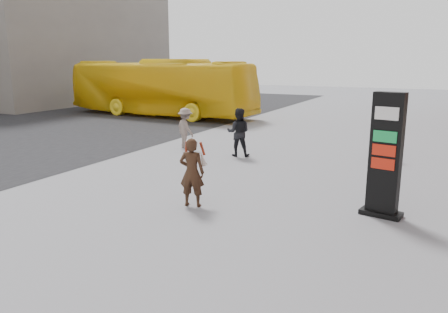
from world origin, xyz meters
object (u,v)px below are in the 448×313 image
at_px(info_pylon, 386,156).
at_px(pedestrian_c, 382,134).
at_px(bus, 160,88).
at_px(woman, 192,171).
at_px(pedestrian_b, 185,128).
at_px(pedestrian_a, 238,132).

height_order(info_pylon, pedestrian_c, info_pylon).
bearing_deg(bus, woman, -139.05).
xyz_separation_m(info_pylon, woman, (-4.18, -1.32, -0.54)).
xyz_separation_m(info_pylon, pedestrian_c, (-0.80, 6.25, -0.52)).
xyz_separation_m(info_pylon, bus, (-14.81, 12.79, 0.36)).
distance_m(info_pylon, pedestrian_b, 9.30).
bearing_deg(info_pylon, pedestrian_c, 108.07).
distance_m(pedestrian_a, pedestrian_b, 2.53).
bearing_deg(woman, info_pylon, -176.91).
height_order(info_pylon, woman, info_pylon).
relative_size(pedestrian_b, pedestrian_c, 0.92).
xyz_separation_m(pedestrian_a, pedestrian_c, (4.73, 1.98, -0.01)).
relative_size(info_pylon, pedestrian_c, 1.60).
height_order(woman, pedestrian_c, pedestrian_c).
bearing_deg(pedestrian_c, pedestrian_b, 59.75).
bearing_deg(pedestrian_a, pedestrian_c, -175.99).
height_order(pedestrian_b, pedestrian_c, pedestrian_c).
relative_size(info_pylon, pedestrian_b, 1.74).
xyz_separation_m(woman, pedestrian_a, (-1.34, 5.58, 0.02)).
relative_size(info_pylon, woman, 1.67).
bearing_deg(info_pylon, pedestrian_a, 153.16).
distance_m(woman, pedestrian_c, 8.29).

